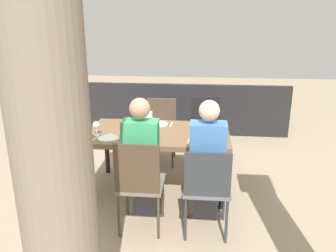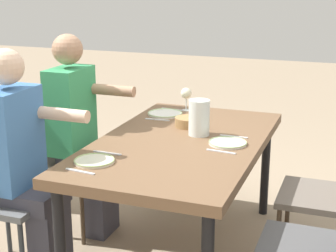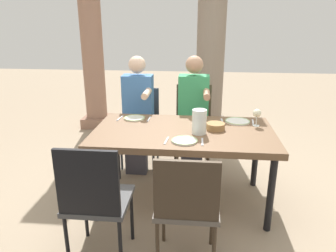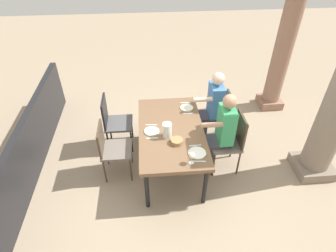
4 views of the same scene
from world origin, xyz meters
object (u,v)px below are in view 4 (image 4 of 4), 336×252
chair_west_north (221,115)px  plate_2 (197,153)px  plate_0 (187,108)px  chair_mid_south (111,147)px  diner_man_white (221,132)px  chair_mid_north (231,139)px  diner_woman_green (211,107)px  dining_table (171,133)px  bread_basket (177,141)px  water_pitcher (167,131)px  plate_1 (152,131)px  stone_column_near (286,37)px  chair_west_south (113,120)px  wine_glass_2 (192,156)px

chair_west_north → plate_2: bearing=-28.8°
plate_0 → plate_2: bearing=-0.3°
chair_mid_south → diner_man_white: size_ratio=0.68×
chair_mid_north → diner_woman_green: diner_woman_green is taller
dining_table → chair_mid_south: (0.07, -0.89, -0.14)m
plate_0 → bread_basket: bearing=-17.0°
water_pitcher → plate_2: bearing=43.8°
water_pitcher → diner_man_white: bearing=94.8°
diner_woman_green → diner_man_white: (0.64, 0.01, 0.01)m
plate_1 → plate_2: 0.76m
stone_column_near → dining_table: bearing=-54.9°
chair_west_north → chair_mid_north: size_ratio=0.94×
chair_west_south → plate_1: chair_west_south is taller
diner_man_white → chair_mid_south: bearing=-90.1°
wine_glass_2 → bread_basket: wine_glass_2 is taller
chair_mid_north → plate_2: chair_mid_north is taller
stone_column_near → water_pitcher: stone_column_near is taller
plate_0 → diner_man_white: bearing=35.3°
chair_west_north → chair_mid_north: 0.64m
chair_west_south → stone_column_near: 3.36m
chair_west_south → chair_west_north: bearing=90.0°
water_pitcher → chair_mid_north: bearing=94.1°
stone_column_near → plate_1: (1.56, -2.47, -0.69)m
plate_2 → plate_1: bearing=-130.9°
dining_table → diner_woman_green: (-0.56, 0.71, 0.03)m
plate_0 → plate_2: 1.04m
diner_man_white → wine_glass_2: 0.82m
plate_1 → plate_2: (0.50, 0.57, -0.00)m
chair_west_south → water_pitcher: 1.12m
chair_west_north → chair_west_south: bearing=-90.0°
chair_mid_south → plate_1: 0.65m
chair_west_south → chair_mid_north: chair_mid_north is taller
chair_west_south → stone_column_near: (-0.98, 3.08, 0.90)m
dining_table → chair_mid_north: bearing=85.4°
plate_0 → bread_basket: (0.81, -0.25, 0.02)m
chair_west_north → chair_mid_north: bearing=0.5°
wine_glass_2 → plate_2: bearing=148.5°
chair_west_north → bread_basket: chair_west_north is taller
wine_glass_2 → diner_man_white: bearing=139.2°
chair_west_north → diner_woman_green: diner_woman_green is taller
plate_0 → stone_column_near: bearing=118.4°
dining_table → diner_man_white: 0.72m
water_pitcher → bread_basket: size_ratio=1.29×
diner_man_white → diner_woman_green: bearing=-179.0°
wine_glass_2 → bread_basket: size_ratio=0.98×
diner_man_white → plate_1: (-0.05, -1.00, 0.04)m
wine_glass_2 → diner_woman_green: bearing=157.6°
plate_0 → wine_glass_2: wine_glass_2 is taller
plate_0 → plate_1: size_ratio=0.97×
wine_glass_2 → dining_table: bearing=-164.3°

